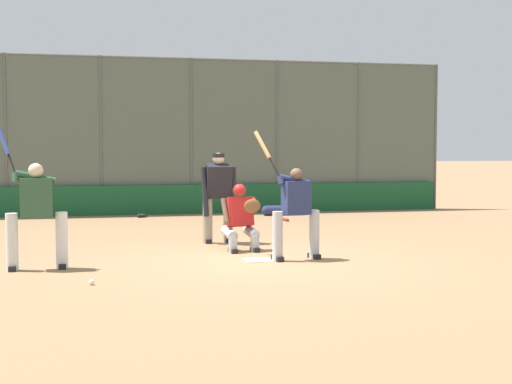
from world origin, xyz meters
TOP-DOWN VIEW (x-y plane):
  - ground_plane at (0.00, 0.00)m, footprint 160.00×160.00m
  - home_plate_marker at (0.00, 0.00)m, footprint 0.43×0.43m
  - backstop_fence at (-0.00, -8.53)m, footprint 14.76×0.08m
  - padding_wall at (0.00, -8.43)m, footprint 14.39×0.18m
  - bleachers_beyond at (-1.22, -11.39)m, footprint 10.28×3.05m
  - batter_at_plate at (-0.61, 0.06)m, footprint 1.07×0.58m
  - catcher_behind_plate at (0.07, -1.09)m, footprint 0.66×0.77m
  - umpire_home at (0.28, -2.23)m, footprint 0.70×0.44m
  - batter_on_deck at (3.43, 0.13)m, footprint 1.04×0.57m
  - spare_bat_near_backstop at (-0.90, -7.68)m, footprint 0.18×0.86m
  - spare_bat_by_padding at (-2.01, -6.12)m, footprint 0.16×0.89m
  - fielding_glove_on_dirt at (1.44, -7.65)m, footprint 0.28×0.21m
  - baseball_loose at (2.61, 1.55)m, footprint 0.07×0.07m
  - equipment_bag_dugout_side at (-2.32, -7.44)m, footprint 1.14×0.27m

SIDE VIEW (x-z plane):
  - ground_plane at x=0.00m, z-range 0.00..0.00m
  - home_plate_marker at x=0.00m, z-range 0.00..0.01m
  - spare_bat_by_padding at x=-2.01m, z-range 0.00..0.07m
  - spare_bat_near_backstop at x=-0.90m, z-range 0.00..0.07m
  - baseball_loose at x=2.61m, z-range 0.00..0.07m
  - fielding_glove_on_dirt at x=1.44m, z-range 0.00..0.10m
  - equipment_bag_dugout_side at x=-2.32m, z-range 0.00..0.27m
  - padding_wall at x=0.00m, z-range 0.00..0.81m
  - bleachers_beyond at x=-1.22m, z-range -0.31..1.49m
  - catcher_behind_plate at x=0.07m, z-range 0.02..1.21m
  - batter_at_plate at x=-0.61m, z-range -0.24..1.87m
  - batter_on_deck at x=3.43m, z-range -0.20..1.93m
  - umpire_home at x=0.28m, z-range 0.07..1.80m
  - backstop_fence at x=0.00m, z-range 0.09..4.39m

